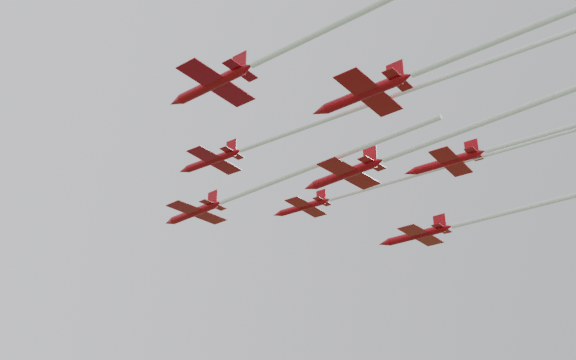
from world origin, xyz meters
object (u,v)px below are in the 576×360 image
jet_row2_left (299,129)px  jet_row3_left (348,19)px  jet_row4_left (446,61)px  jet_row3_right (474,221)px  jet_row2_right (422,173)px  jet_lead (239,195)px  jet_row4_right (533,137)px  jet_row3_mid (415,148)px

jet_row2_left → jet_row3_left: bearing=-131.9°
jet_row4_left → jet_row3_left: bearing=153.0°
jet_row3_left → jet_row3_right: bearing=9.9°
jet_row2_right → jet_lead: bearing=112.5°
jet_row2_right → jet_row4_right: size_ratio=1.38×
jet_lead → jet_row4_left: 38.10m
jet_row4_left → jet_lead: bearing=72.5°
jet_row3_right → jet_row4_left: bearing=-159.5°
jet_row2_left → jet_lead: bearing=59.6°
jet_row3_right → jet_row4_left: size_ratio=1.02×
jet_lead → jet_row3_mid: (11.67, -23.83, -1.14)m
jet_row3_right → jet_row4_right: jet_row4_right is taller
jet_row2_right → jet_row3_mid: size_ratio=1.28×
jet_lead → jet_row2_left: bearing=-114.6°
jet_row3_mid → jet_row3_right: 23.06m
jet_row3_left → jet_row4_left: size_ratio=1.40×
jet_row2_right → jet_row4_left: (-14.28, -21.30, -0.97)m
jet_lead → jet_row3_left: size_ratio=0.75×
jet_row2_left → jet_row4_right: bearing=-49.8°
jet_row3_mid → jet_row4_right: 13.97m
jet_row2_left → jet_row3_left: (-4.87, -17.85, 0.71)m
jet_row3_left → jet_row4_left: jet_row3_left is taller
jet_row3_left → jet_row3_mid: bearing=13.0°
jet_row3_right → jet_lead: bearing=135.9°
jet_row2_right → jet_row4_left: 25.66m
jet_lead → jet_row2_right: (18.74, -16.54, 0.49)m
jet_row2_right → jet_row4_left: jet_row2_right is taller
jet_row2_right → jet_row4_left: bearing=-149.9°
jet_row4_right → jet_row2_right: bearing=84.3°
jet_row3_mid → jet_row2_left: bearing=141.2°
jet_row3_right → jet_row2_right: bearing=176.7°
jet_row3_mid → jet_row4_left: 15.77m
jet_row3_mid → jet_row4_right: bearing=-47.9°
jet_row2_left → jet_row3_mid: size_ratio=1.02×
jet_row3_left → jet_row4_right: bearing=-11.0°
jet_row2_left → jet_row2_right: size_ratio=0.79×
jet_row4_left → jet_row2_left: bearing=83.1°
jet_row2_left → jet_row3_right: 33.60m
jet_row3_mid → jet_row4_right: size_ratio=1.08×
jet_row3_mid → jet_row4_left: bearing=-137.5°
jet_row3_left → jet_row3_mid: 22.43m
jet_row2_left → jet_row4_right: size_ratio=1.10×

